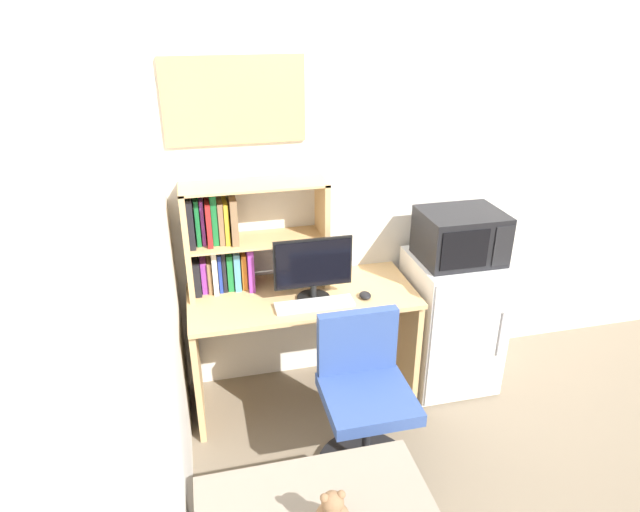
{
  "coord_description": "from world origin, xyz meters",
  "views": [
    {
      "loc": [
        -1.43,
        -3.08,
        2.33
      ],
      "look_at": [
        -0.78,
        -0.33,
        1.01
      ],
      "focal_mm": 30.58,
      "sensor_mm": 36.0,
      "label": 1
    }
  ],
  "objects": [
    {
      "name": "mini_fridge",
      "position": [
        0.1,
        -0.31,
        0.44
      ],
      "size": [
        0.55,
        0.56,
        0.89
      ],
      "color": "white",
      "rests_on": "ground_plane"
    },
    {
      "name": "wall_corkboard",
      "position": [
        -1.18,
        -0.01,
        1.85
      ],
      "size": [
        0.78,
        0.02,
        0.47
      ],
      "primitive_type": "cube",
      "color": "tan"
    },
    {
      "name": "monitor",
      "position": [
        -0.83,
        -0.37,
        0.97
      ],
      "size": [
        0.45,
        0.19,
        0.38
      ],
      "color": "black",
      "rests_on": "desk"
    },
    {
      "name": "desk_chair",
      "position": [
        -0.68,
        -0.93,
        0.4
      ],
      "size": [
        0.52,
        0.52,
        0.89
      ],
      "color": "black",
      "rests_on": "ground_plane"
    },
    {
      "name": "wall_left",
      "position": [
        -1.62,
        -1.6,
        1.3
      ],
      "size": [
        0.04,
        4.4,
        2.6
      ],
      "primitive_type": "cube",
      "color": "silver",
      "rests_on": "ground_plane"
    },
    {
      "name": "wall_back",
      "position": [
        0.4,
        0.02,
        1.3
      ],
      "size": [
        6.4,
        0.04,
        2.6
      ],
      "primitive_type": "cube",
      "color": "silver",
      "rests_on": "ground_plane"
    },
    {
      "name": "keyboard",
      "position": [
        -0.84,
        -0.46,
        0.77
      ],
      "size": [
        0.45,
        0.12,
        0.02
      ],
      "primitive_type": "cube",
      "color": "silver",
      "rests_on": "desk"
    },
    {
      "name": "hutch_bookshelf",
      "position": [
        -1.24,
        -0.12,
        1.08
      ],
      "size": [
        0.83,
        0.27,
        0.65
      ],
      "color": "tan",
      "rests_on": "desk"
    },
    {
      "name": "desk",
      "position": [
        -0.88,
        -0.3,
        0.54
      ],
      "size": [
        1.34,
        0.6,
        0.76
      ],
      "color": "tan",
      "rests_on": "ground_plane"
    },
    {
      "name": "computer_mouse",
      "position": [
        -0.53,
        -0.43,
        0.78
      ],
      "size": [
        0.07,
        0.09,
        0.03
      ],
      "primitive_type": "ellipsoid",
      "color": "black",
      "rests_on": "desk"
    },
    {
      "name": "microwave",
      "position": [
        0.1,
        -0.31,
        1.04
      ],
      "size": [
        0.49,
        0.4,
        0.31
      ],
      "color": "black",
      "rests_on": "mini_fridge"
    }
  ]
}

